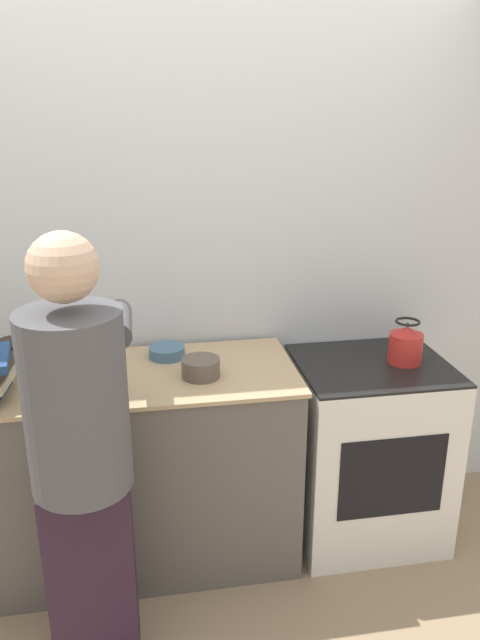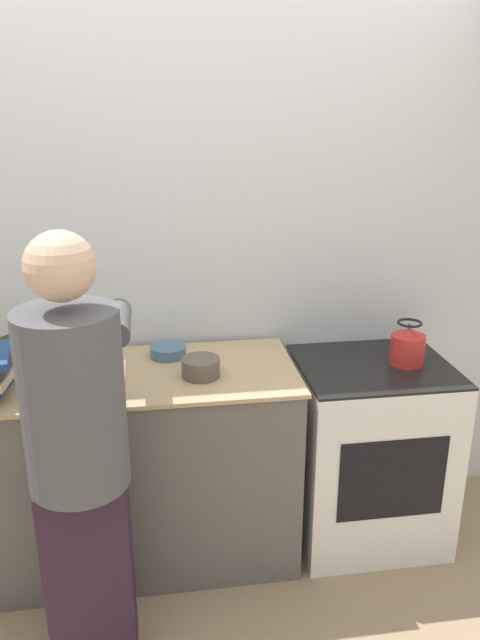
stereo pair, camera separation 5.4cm
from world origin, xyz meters
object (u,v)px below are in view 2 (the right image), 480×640
bowl_prep (201,367)px  cutting_board (83,375)px  canister_jar (18,353)px  person (78,446)px  kettle (408,346)px  knife (74,370)px  oven (368,451)px

bowl_prep → cutting_board: bearing=171.8°
bowl_prep → canister_jar: size_ratio=1.08×
person → canister_jar: (-0.31, 0.67, 0.09)m
person → kettle: (1.41, 0.52, 0.08)m
knife → oven: bearing=11.9°
canister_jar → knife: bearing=-24.7°
cutting_board → canister_jar: (-0.28, 0.14, 0.06)m
oven → person: bearing=-157.4°
canister_jar → bowl_prep: bearing=-15.1°
cutting_board → kettle: kettle is taller
bowl_prep → canister_jar: (-0.78, 0.21, 0.03)m
kettle → canister_jar: kettle is taller
oven → person: size_ratio=0.54×
cutting_board → knife: bearing=145.7°
canister_jar → person: bearing=-65.1°
person → knife: size_ratio=6.79×
kettle → canister_jar: bearing=175.1°
oven → bowl_prep: 0.95m
bowl_prep → person: bearing=-135.6°
canister_jar → kettle: bearing=-4.9°
oven → kettle: kettle is taller
knife → bowl_prep: (0.53, -0.10, 0.02)m
knife → canister_jar: size_ratio=1.63×
oven → person: (-1.27, -0.53, 0.45)m
cutting_board → person: bearing=-87.0°
oven → cutting_board: 1.38m
cutting_board → bowl_prep: 0.50m
oven → canister_jar: 1.67m
cutting_board → canister_jar: canister_jar is taller
oven → kettle: bearing=-2.4°
bowl_prep → kettle: bearing=3.8°
oven → cutting_board: (-1.29, 0.00, 0.49)m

